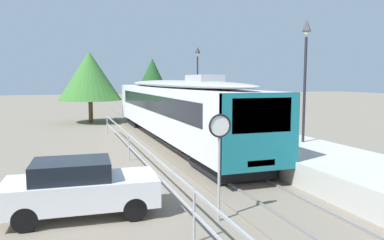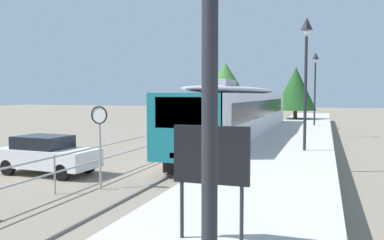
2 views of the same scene
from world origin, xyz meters
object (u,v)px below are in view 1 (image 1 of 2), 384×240
at_px(platform_lamp_mid_platform, 306,58).
at_px(speed_limit_sign, 220,140).
at_px(parked_hatchback_white, 80,187).
at_px(commuter_train, 173,106).
at_px(platform_lamp_far_end, 197,68).

distance_m(platform_lamp_mid_platform, speed_limit_sign, 8.58).
height_order(speed_limit_sign, parked_hatchback_white, speed_limit_sign).
relative_size(commuter_train, platform_lamp_far_end, 3.92).
xyz_separation_m(platform_lamp_mid_platform, speed_limit_sign, (-6.30, -5.26, -2.50)).
bearing_deg(platform_lamp_mid_platform, platform_lamp_far_end, 90.00).
distance_m(commuter_train, parked_hatchback_white, 12.11).
height_order(platform_lamp_far_end, speed_limit_sign, platform_lamp_far_end).
bearing_deg(speed_limit_sign, platform_lamp_mid_platform, 39.86).
distance_m(platform_lamp_far_end, parked_hatchback_white, 20.47).
bearing_deg(parked_hatchback_white, speed_limit_sign, -25.07).
height_order(platform_lamp_mid_platform, platform_lamp_far_end, same).
height_order(platform_lamp_far_end, parked_hatchback_white, platform_lamp_far_end).
height_order(platform_lamp_mid_platform, speed_limit_sign, platform_lamp_mid_platform).
bearing_deg(speed_limit_sign, platform_lamp_far_end, 71.82).
distance_m(commuter_train, platform_lamp_far_end, 8.45).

